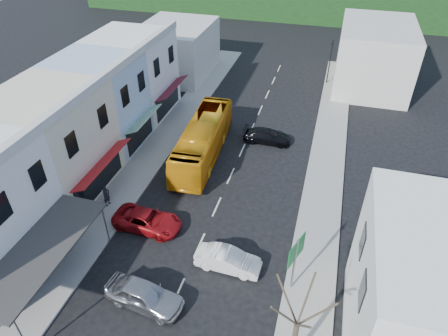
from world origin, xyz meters
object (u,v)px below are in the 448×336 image
at_px(pedestrian_left, 106,196).
at_px(street_tree, 297,325).
at_px(traffic_signal, 330,62).
at_px(bus, 203,140).
at_px(car_silver, 144,296).
at_px(car_red, 147,220).
at_px(direction_sign, 294,265).
at_px(car_white, 228,260).

distance_m(pedestrian_left, street_tree, 17.22).
relative_size(street_tree, traffic_signal, 1.32).
xyz_separation_m(pedestrian_left, traffic_signal, (14.09, 26.99, 1.65)).
bearing_deg(bus, traffic_signal, 59.98).
xyz_separation_m(car_silver, car_red, (-2.48, 5.77, 0.00)).
height_order(car_silver, direction_sign, direction_sign).
height_order(bus, pedestrian_left, bus).
bearing_deg(car_silver, car_red, 30.27).
xyz_separation_m(car_red, street_tree, (11.03, -7.05, 2.79)).
height_order(car_silver, car_white, same).
xyz_separation_m(car_silver, traffic_signal, (7.77, 34.03, 1.95)).
relative_size(bus, pedestrian_left, 6.82).
relative_size(car_red, traffic_signal, 0.87).
xyz_separation_m(bus, street_tree, (10.13, -16.73, 1.94)).
relative_size(bus, direction_sign, 2.80).
xyz_separation_m(direction_sign, traffic_signal, (-0.15, 30.67, 0.58)).
height_order(car_silver, traffic_signal, traffic_signal).
distance_m(bus, car_red, 9.76).
bearing_deg(street_tree, car_white, 132.20).
bearing_deg(car_silver, bus, 12.89).
bearing_deg(car_silver, pedestrian_left, 48.92).
bearing_deg(traffic_signal, street_tree, 107.18).
height_order(car_red, street_tree, street_tree).
bearing_deg(direction_sign, car_silver, -136.63).
distance_m(bus, car_white, 12.83).
xyz_separation_m(car_silver, street_tree, (8.55, -1.28, 2.79)).
bearing_deg(car_red, street_tree, -119.64).
height_order(bus, street_tree, street_tree).
distance_m(car_red, direction_sign, 10.76).
distance_m(pedestrian_left, traffic_signal, 30.49).
distance_m(car_white, direction_sign, 4.30).
bearing_deg(direction_sign, car_red, -172.68).
xyz_separation_m(car_red, direction_sign, (10.40, -2.41, 1.37)).
height_order(bus, direction_sign, direction_sign).
bearing_deg(car_white, pedestrian_left, 74.14).
bearing_deg(car_red, car_silver, -153.82).
relative_size(car_white, car_red, 0.96).
distance_m(pedestrian_left, direction_sign, 14.75).
height_order(car_silver, pedestrian_left, pedestrian_left).
bearing_deg(direction_sign, pedestrian_left, -174.13).
xyz_separation_m(car_white, pedestrian_left, (-10.20, 3.17, 0.30)).
bearing_deg(bus, pedestrian_left, -122.68).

